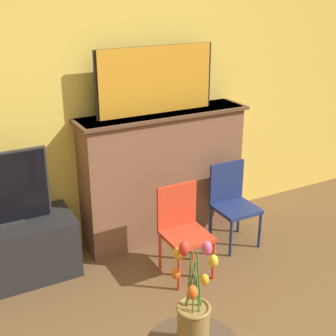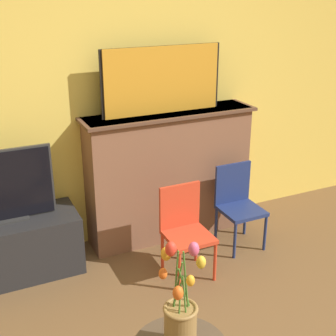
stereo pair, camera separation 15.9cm
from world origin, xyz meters
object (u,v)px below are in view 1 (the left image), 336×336
tv_monitor (2,191)px  chair_blue (232,200)px  chair_red (183,226)px  painting (156,80)px  vase_tulips (193,317)px

tv_monitor → chair_blue: (1.75, -0.31, -0.33)m
chair_blue → chair_red: bearing=-161.7°
tv_monitor → chair_blue: size_ratio=0.96×
painting → tv_monitor: size_ratio=1.52×
tv_monitor → vase_tulips: vase_tulips is taller
chair_blue → vase_tulips: size_ratio=1.23×
tv_monitor → chair_red: bearing=-23.5°
tv_monitor → chair_red: size_ratio=0.96×
chair_red → vase_tulips: bearing=-118.0°
painting → tv_monitor: painting is taller
vase_tulips → chair_blue: bearing=48.4°
painting → chair_blue: 1.16m
painting → chair_red: painting is taller
painting → vase_tulips: painting is taller
tv_monitor → chair_red: 1.31m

